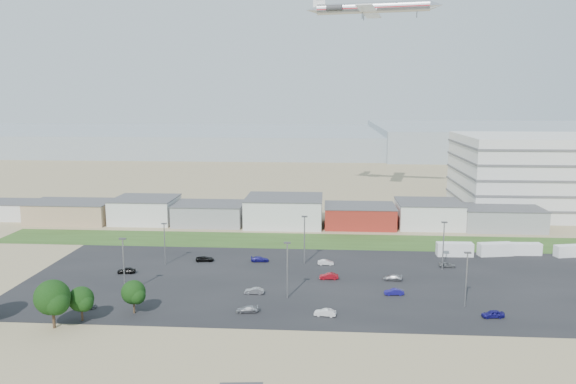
# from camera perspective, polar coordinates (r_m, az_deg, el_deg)

# --- Properties ---
(ground) EXTENTS (700.00, 700.00, 0.00)m
(ground) POSITION_cam_1_polar(r_m,az_deg,el_deg) (97.51, -0.06, -12.70)
(ground) COLOR #857354
(ground) RESTS_ON ground
(parking_lot) EXTENTS (120.00, 50.00, 0.01)m
(parking_lot) POSITION_cam_1_polar(r_m,az_deg,el_deg) (116.05, 3.14, -9.01)
(parking_lot) COLOR black
(parking_lot) RESTS_ON ground
(grass_strip) EXTENTS (160.00, 16.00, 0.02)m
(grass_strip) POSITION_cam_1_polar(r_m,az_deg,el_deg) (146.87, 1.39, -4.99)
(grass_strip) COLOR #2F491B
(grass_strip) RESTS_ON ground
(hills_backdrop) EXTENTS (700.00, 200.00, 9.00)m
(hills_backdrop) POSITION_cam_1_polar(r_m,az_deg,el_deg) (407.67, 8.76, 4.93)
(hills_backdrop) COLOR gray
(hills_backdrop) RESTS_ON ground
(building_row) EXTENTS (170.00, 20.00, 8.00)m
(building_row) POSITION_cam_1_polar(r_m,az_deg,el_deg) (165.99, -4.18, -1.89)
(building_row) COLOR silver
(building_row) RESTS_ON ground
(box_trailer_a) EXTENTS (8.41, 2.79, 3.14)m
(box_trailer_a) POSITION_cam_1_polar(r_m,az_deg,el_deg) (138.75, 16.57, -5.60)
(box_trailer_a) COLOR silver
(box_trailer_a) RESTS_ON ground
(box_trailer_b) EXTENTS (8.41, 4.00, 3.03)m
(box_trailer_b) POSITION_cam_1_polar(r_m,az_deg,el_deg) (142.07, 20.31, -5.47)
(box_trailer_b) COLOR silver
(box_trailer_b) RESTS_ON ground
(box_trailer_c) EXTENTS (7.55, 2.72, 2.79)m
(box_trailer_c) POSITION_cam_1_polar(r_m,az_deg,el_deg) (145.43, 22.93, -5.35)
(box_trailer_c) COLOR silver
(box_trailer_c) RESTS_ON ground
(box_trailer_d) EXTENTS (7.55, 3.84, 2.71)m
(box_trailer_d) POSITION_cam_1_polar(r_m,az_deg,el_deg) (148.27, 26.72, -5.36)
(box_trailer_d) COLOR silver
(box_trailer_d) RESTS_ON ground
(tree_mid) EXTENTS (6.11, 6.11, 9.16)m
(tree_mid) POSITION_cam_1_polar(r_m,az_deg,el_deg) (99.62, -22.81, -10.18)
(tree_mid) COLOR black
(tree_mid) RESTS_ON ground
(tree_right) EXTENTS (4.48, 4.48, 6.72)m
(tree_right) POSITION_cam_1_polar(r_m,az_deg,el_deg) (101.35, -20.26, -10.41)
(tree_right) COLOR black
(tree_right) RESTS_ON ground
(tree_near) EXTENTS (4.45, 4.45, 6.68)m
(tree_near) POSITION_cam_1_polar(r_m,az_deg,el_deg) (102.02, -15.42, -10.03)
(tree_near) COLOR black
(tree_near) RESTS_ON ground
(lightpole_front_l) EXTENTS (1.28, 0.53, 10.90)m
(lightpole_front_l) POSITION_cam_1_polar(r_m,az_deg,el_deg) (111.47, -16.33, -7.24)
(lightpole_front_l) COLOR slate
(lightpole_front_l) RESTS_ON ground
(lightpole_front_m) EXTENTS (1.26, 0.53, 10.73)m
(lightpole_front_m) POSITION_cam_1_polar(r_m,az_deg,el_deg) (104.86, -0.07, -7.96)
(lightpole_front_m) COLOR slate
(lightpole_front_m) RESTS_ON ground
(lightpole_front_r) EXTENTS (1.19, 0.49, 10.08)m
(lightpole_front_r) POSITION_cam_1_polar(r_m,az_deg,el_deg) (105.69, 17.66, -8.48)
(lightpole_front_r) COLOR slate
(lightpole_front_r) RESTS_ON ground
(lightpole_back_l) EXTENTS (1.11, 0.46, 9.46)m
(lightpole_back_l) POSITION_cam_1_polar(r_m,az_deg,el_deg) (128.55, -12.42, -5.17)
(lightpole_back_l) COLOR slate
(lightpole_back_l) RESTS_ON ground
(lightpole_back_m) EXTENTS (1.29, 0.54, 10.96)m
(lightpole_back_m) POSITION_cam_1_polar(r_m,az_deg,el_deg) (125.98, 1.68, -4.89)
(lightpole_back_m) COLOR slate
(lightpole_back_m) RESTS_ON ground
(lightpole_back_r) EXTENTS (1.25, 0.52, 10.65)m
(lightpole_back_r) POSITION_cam_1_polar(r_m,az_deg,el_deg) (126.15, 15.50, -5.30)
(lightpole_back_r) COLOR slate
(lightpole_back_r) RESTS_ON ground
(airliner) EXTENTS (50.62, 39.10, 13.47)m
(airliner) POSITION_cam_1_polar(r_m,az_deg,el_deg) (198.43, 8.58, 18.03)
(airliner) COLOR silver
(parked_car_1) EXTENTS (3.80, 1.61, 1.22)m
(parked_car_1) POSITION_cam_1_polar(r_m,az_deg,el_deg) (109.81, 10.71, -9.93)
(parked_car_1) COLOR navy
(parked_car_1) RESTS_ON ground
(parked_car_2) EXTENTS (3.97, 2.03, 1.29)m
(parked_car_2) POSITION_cam_1_polar(r_m,az_deg,el_deg) (103.62, 20.09, -11.55)
(parked_car_2) COLOR navy
(parked_car_2) RESTS_ON ground
(parked_car_3) EXTENTS (4.05, 2.01, 1.13)m
(parked_car_3) POSITION_cam_1_polar(r_m,az_deg,el_deg) (100.04, -4.16, -11.79)
(parked_car_3) COLOR #A5A5AA
(parked_car_3) RESTS_ON ground
(parked_car_4) EXTENTS (3.68, 1.29, 1.21)m
(parked_car_4) POSITION_cam_1_polar(r_m,az_deg,el_deg) (108.62, -3.45, -10.00)
(parked_car_4) COLOR #A5A5AA
(parked_car_4) RESTS_ON ground
(parked_car_5) EXTENTS (3.93, 1.94, 1.29)m
(parked_car_5) POSITION_cam_1_polar(r_m,az_deg,el_deg) (125.28, -16.09, -7.66)
(parked_car_5) COLOR black
(parked_car_5) RESTS_ON ground
(parked_car_6) EXTENTS (4.21, 1.98, 1.19)m
(parked_car_6) POSITION_cam_1_polar(r_m,az_deg,el_deg) (128.86, -2.87, -6.82)
(parked_car_6) COLOR navy
(parked_car_6) RESTS_ON ground
(parked_car_7) EXTENTS (3.95, 1.57, 1.28)m
(parked_car_7) POSITION_cam_1_polar(r_m,az_deg,el_deg) (117.04, 4.17, -8.53)
(parked_car_7) COLOR maroon
(parked_car_7) RESTS_ON ground
(parked_car_8) EXTENTS (3.58, 1.52, 1.21)m
(parked_car_8) POSITION_cam_1_polar(r_m,az_deg,el_deg) (129.55, 15.86, -7.09)
(parked_car_8) COLOR #595B5E
(parked_car_8) RESTS_ON ground
(parked_car_9) EXTENTS (4.33, 2.41, 1.15)m
(parked_car_9) POSITION_cam_1_polar(r_m,az_deg,el_deg) (130.37, -8.45, -6.73)
(parked_car_9) COLOR black
(parked_car_9) RESTS_ON ground
(parked_car_10) EXTENTS (4.26, 1.89, 1.21)m
(parked_car_10) POSITION_cam_1_polar(r_m,az_deg,el_deg) (107.90, -20.00, -10.72)
(parked_car_10) COLOR #595B5E
(parked_car_10) RESTS_ON ground
(parked_car_11) EXTENTS (3.54, 1.25, 1.17)m
(parked_car_11) POSITION_cam_1_polar(r_m,az_deg,el_deg) (126.58, 3.86, -7.14)
(parked_car_11) COLOR silver
(parked_car_11) RESTS_ON ground
(parked_car_12) EXTENTS (4.08, 2.00, 1.14)m
(parked_car_12) POSITION_cam_1_polar(r_m,az_deg,el_deg) (118.02, 10.56, -8.55)
(parked_car_12) COLOR #A5A5AA
(parked_car_12) RESTS_ON ground
(parked_car_13) EXTENTS (3.87, 1.75, 1.23)m
(parked_car_13) POSITION_cam_1_polar(r_m,az_deg,el_deg) (98.46, 3.79, -12.12)
(parked_car_13) COLOR silver
(parked_car_13) RESTS_ON ground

